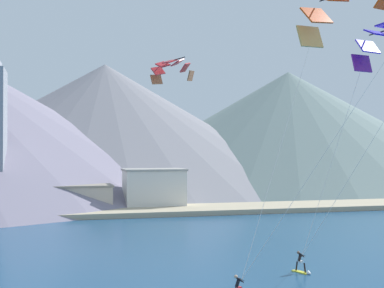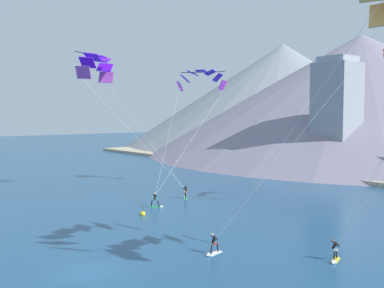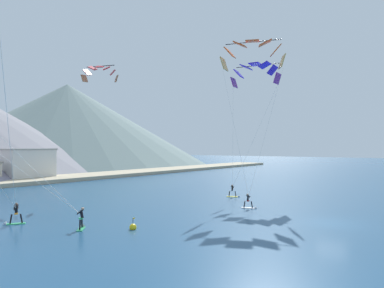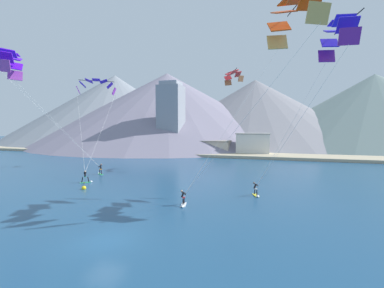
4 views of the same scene
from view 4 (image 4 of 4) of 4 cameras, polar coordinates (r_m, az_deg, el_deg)
ground_plane at (r=19.89m, az=-18.69°, el=-19.70°), size 400.00×400.00×0.00m
kitesurfer_near_lead at (r=26.16m, az=-2.00°, el=-12.67°), size 0.72×1.78×1.63m
kitesurfer_near_trail at (r=30.47m, az=14.07°, el=-10.36°), size 0.98×1.77×1.65m
kitesurfer_mid_center at (r=39.40m, az=-22.34°, el=-7.15°), size 1.56×1.46×1.80m
kitesurfer_far_left at (r=45.40m, az=-19.73°, el=-5.62°), size 1.65×1.33×1.84m
parafoil_kite_near_lead at (r=30.83m, az=21.50°, el=25.19°), size 12.92×8.81×19.57m
parafoil_kite_near_trail at (r=32.60m, az=29.64°, el=20.35°), size 9.17×7.41×17.44m
parafoil_kite_mid_center at (r=55.77m, az=-20.48°, el=12.15°), size 11.98×16.96×16.02m
parafoil_kite_far_left at (r=46.52m, az=-35.36°, el=14.68°), size 12.32×10.97×17.17m
parafoil_kite_distant_high_outer at (r=50.35m, az=9.06°, el=14.76°), size 4.11×4.80×2.51m
race_marker_buoy at (r=35.53m, az=-22.90°, el=-8.99°), size 0.56×0.56×1.02m
shoreline_strip at (r=69.53m, az=7.70°, el=-2.37°), size 180.00×10.00×0.70m
shore_building_harbour_front at (r=86.96m, az=-17.24°, el=0.80°), size 10.18×5.53×6.93m
shore_building_promenade_mid at (r=73.16m, az=13.41°, el=-0.01°), size 9.13×6.15×6.08m
shore_building_quay_east at (r=74.09m, az=4.97°, el=-0.72°), size 9.20×5.89×3.90m
highrise_tower at (r=78.96m, az=-4.68°, el=5.77°), size 7.00×7.00×21.41m
mountain_peak_west_ridge at (r=126.00m, az=13.79°, el=6.98°), size 102.30×102.30×29.84m
mountain_peak_central_summit at (r=122.06m, az=-5.52°, el=7.83°), size 116.55×116.55×32.65m
mountain_peak_east_shoulder at (r=131.21m, az=35.30°, el=6.18°), size 102.80×102.80×29.54m
mountain_peak_far_spur at (r=143.76m, az=-16.64°, el=7.54°), size 108.16×108.16×34.92m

